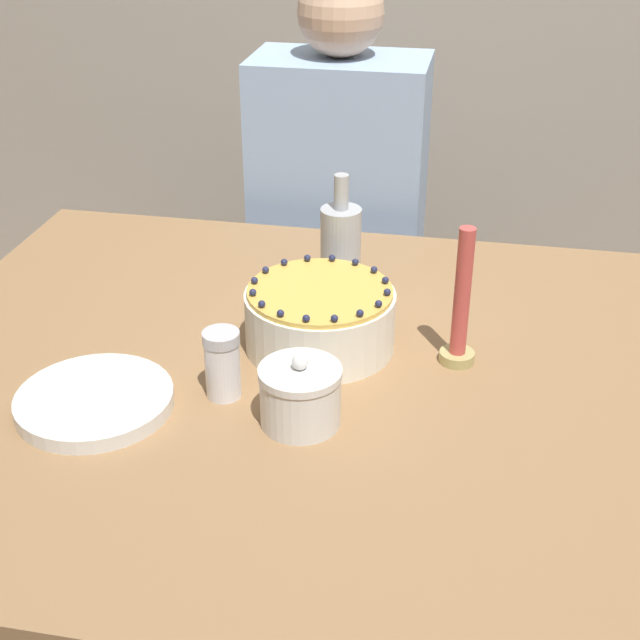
% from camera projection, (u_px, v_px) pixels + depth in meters
% --- Properties ---
extents(dining_table, '(1.53, 1.16, 0.73)m').
position_uv_depth(dining_table, '(345.00, 421.00, 1.48)').
color(dining_table, '#936D47').
rests_on(dining_table, ground_plane).
extents(cake, '(0.25, 0.25, 0.12)m').
position_uv_depth(cake, '(320.00, 318.00, 1.50)').
color(cake, white).
rests_on(cake, dining_table).
extents(sugar_bowl, '(0.12, 0.12, 0.12)m').
position_uv_depth(sugar_bowl, '(300.00, 395.00, 1.30)').
color(sugar_bowl, white).
rests_on(sugar_bowl, dining_table).
extents(sugar_shaker, '(0.06, 0.06, 0.11)m').
position_uv_depth(sugar_shaker, '(223.00, 364.00, 1.36)').
color(sugar_shaker, white).
rests_on(sugar_shaker, dining_table).
extents(plate_stack, '(0.24, 0.24, 0.02)m').
position_uv_depth(plate_stack, '(95.00, 401.00, 1.36)').
color(plate_stack, white).
rests_on(plate_stack, dining_table).
extents(candle, '(0.06, 0.06, 0.24)m').
position_uv_depth(candle, '(461.00, 311.00, 1.43)').
color(candle, tan).
rests_on(candle, dining_table).
extents(bottle, '(0.08, 0.08, 0.23)m').
position_uv_depth(bottle, '(341.00, 249.00, 1.66)').
color(bottle, '#B2B7BC').
rests_on(bottle, dining_table).
extents(person_man_blue_shirt, '(0.40, 0.34, 1.25)m').
position_uv_depth(person_man_blue_shirt, '(338.00, 266.00, 2.22)').
color(person_man_blue_shirt, '#473D33').
rests_on(person_man_blue_shirt, ground_plane).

